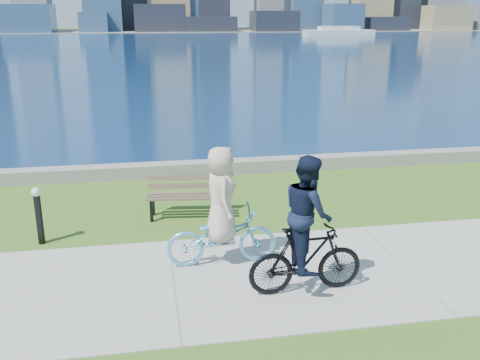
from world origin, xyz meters
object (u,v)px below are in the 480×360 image
(bollard_lamp, at_px, (38,212))
(cyclist_woman, at_px, (221,222))
(cyclist_man, at_px, (307,237))
(park_bench, at_px, (187,193))

(bollard_lamp, distance_m, cyclist_woman, 3.61)
(cyclist_woman, distance_m, cyclist_man, 1.69)
(cyclist_man, bearing_deg, bollard_lamp, 57.12)
(cyclist_woman, bearing_deg, park_bench, 8.82)
(park_bench, bearing_deg, cyclist_woman, -73.70)
(park_bench, xyz_separation_m, cyclist_man, (1.56, -3.68, 0.42))
(bollard_lamp, distance_m, cyclist_man, 5.22)
(park_bench, relative_size, cyclist_man, 0.78)
(park_bench, xyz_separation_m, cyclist_woman, (0.41, -2.45, 0.27))
(cyclist_woman, relative_size, cyclist_man, 0.95)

